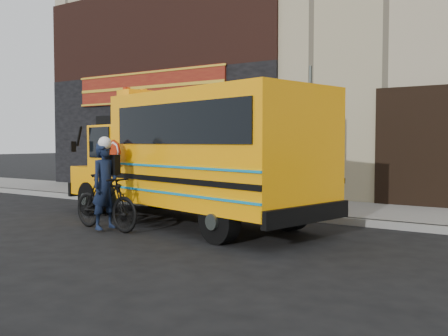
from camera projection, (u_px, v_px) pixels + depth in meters
ground at (153, 228)px, 10.19m from camera, size 120.00×120.00×0.00m
curb at (223, 210)px, 12.36m from camera, size 40.00×0.20×0.15m
sidewalk at (254, 204)px, 13.61m from camera, size 40.00×3.00×0.15m
building at (338, 25)px, 18.61m from camera, size 20.00×10.70×12.00m
school_bus at (196, 154)px, 10.47m from camera, size 7.21×3.72×2.92m
sign_pole at (310, 137)px, 10.98m from camera, size 0.07×0.30×3.43m
bicycle at (105, 202)px, 9.93m from camera, size 1.89×0.68×1.11m
cyclist at (105, 188)px, 9.79m from camera, size 0.45×0.65×1.71m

